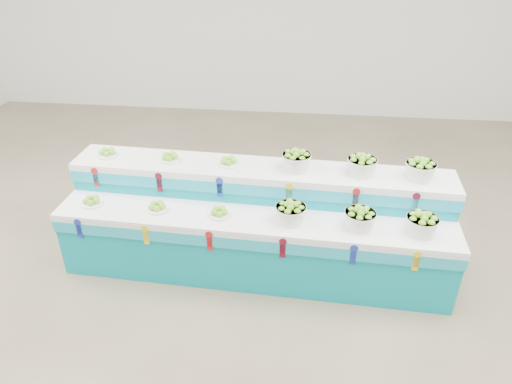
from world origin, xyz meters
TOP-DOWN VIEW (x-y plane):
  - ground at (0.00, 0.00)m, footprint 10.00×10.00m
  - display_stand at (0.43, 0.56)m, footprint 3.88×1.17m
  - plate_lower_left at (-1.17, 0.40)m, footprint 0.22×0.22m
  - plate_lower_mid at (-0.51, 0.36)m, footprint 0.22×0.22m
  - plate_lower_right at (0.10, 0.34)m, footprint 0.22×0.22m
  - basket_lower_left at (0.78, 0.30)m, footprint 0.30×0.30m
  - basket_lower_mid at (1.40, 0.28)m, footprint 0.30×0.30m
  - basket_lower_right at (1.94, 0.25)m, footprint 0.30×0.30m
  - plate_upper_left at (-1.15, 0.87)m, footprint 0.22×0.22m
  - plate_upper_mid at (-0.48, 0.84)m, footprint 0.22×0.22m
  - plate_upper_right at (0.13, 0.81)m, footprint 0.22×0.22m
  - basket_upper_left at (0.80, 0.78)m, footprint 0.30×0.30m
  - basket_upper_mid at (1.43, 0.75)m, footprint 0.30×0.30m
  - basket_upper_right at (1.96, 0.72)m, footprint 0.30×0.30m

SIDE VIEW (x-z plane):
  - ground at x=0.00m, z-range 0.00..0.00m
  - display_stand at x=0.43m, z-range 0.00..1.02m
  - plate_lower_left at x=-1.17m, z-range 0.72..0.81m
  - plate_lower_mid at x=-0.51m, z-range 0.72..0.81m
  - plate_lower_right at x=0.10m, z-range 0.72..0.81m
  - basket_lower_left at x=0.78m, z-range 0.72..0.93m
  - basket_lower_mid at x=1.40m, z-range 0.72..0.93m
  - basket_lower_right at x=1.94m, z-range 0.72..0.93m
  - plate_upper_left at x=-1.15m, z-range 1.02..1.11m
  - plate_upper_mid at x=-0.48m, z-range 1.02..1.11m
  - plate_upper_right at x=0.13m, z-range 1.02..1.11m
  - basket_upper_left at x=0.80m, z-range 1.02..1.23m
  - basket_upper_mid at x=1.43m, z-range 1.02..1.23m
  - basket_upper_right at x=1.96m, z-range 1.02..1.23m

